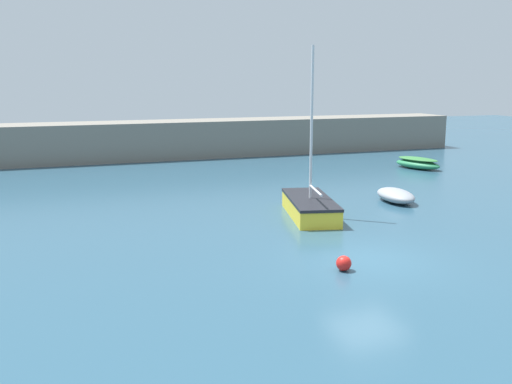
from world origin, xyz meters
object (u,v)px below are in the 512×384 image
at_px(mooring_buoy_red, 344,263).
at_px(sailboat_tall_mast, 310,206).
at_px(rowboat_white_midwater, 396,195).
at_px(rowboat_with_red_cover, 418,163).

bearing_deg(mooring_buoy_red, sailboat_tall_mast, 73.17).
xyz_separation_m(rowboat_white_midwater, mooring_buoy_red, (-7.23, -8.12, -0.08)).
distance_m(sailboat_tall_mast, rowboat_white_midwater, 5.32).
relative_size(sailboat_tall_mast, rowboat_white_midwater, 2.51).
bearing_deg(mooring_buoy_red, rowboat_white_midwater, 48.29).
bearing_deg(rowboat_white_midwater, mooring_buoy_red, -35.79).
bearing_deg(rowboat_with_red_cover, rowboat_white_midwater, 121.08).
xyz_separation_m(sailboat_tall_mast, rowboat_with_red_cover, (12.44, 9.72, -0.08)).
bearing_deg(rowboat_white_midwater, rowboat_with_red_cover, 145.15).
bearing_deg(sailboat_tall_mast, mooring_buoy_red, 176.89).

